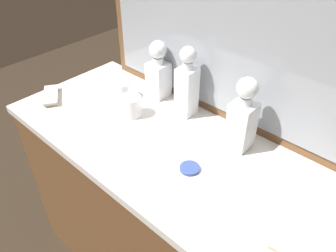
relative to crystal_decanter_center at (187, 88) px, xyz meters
The scene contains 10 objects.
dresser 0.62m from the crystal_decanter_center, 68.19° to the right, with size 1.40×0.61×0.91m.
dresser_mirror 0.29m from the crystal_decanter_center, 47.55° to the left, with size 1.18×0.03×0.78m.
crystal_decanter_center is the anchor object (origin of this frame).
crystal_decanter_right 0.29m from the crystal_decanter_center, ahead, with size 0.09×0.09×0.29m.
crystal_decanter_front 0.19m from the crystal_decanter_center, behind, with size 0.09×0.09×0.27m.
crystal_tumbler_far_right 0.32m from the crystal_decanter_center, 160.55° to the right, with size 0.09×0.09×0.08m.
crystal_tumbler_front 0.25m from the crystal_decanter_center, 133.70° to the right, with size 0.09×0.09×0.09m.
silver_brush_front 0.73m from the crystal_decanter_center, 25.40° to the right, with size 0.16×0.09×0.02m.
silver_brush_left 0.64m from the crystal_decanter_center, 148.08° to the right, with size 0.17×0.14×0.02m.
porcelain_dish 0.37m from the crystal_decanter_center, 47.44° to the right, with size 0.07×0.07×0.01m.
Camera 1 is at (0.67, -0.72, 1.74)m, focal length 35.72 mm.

